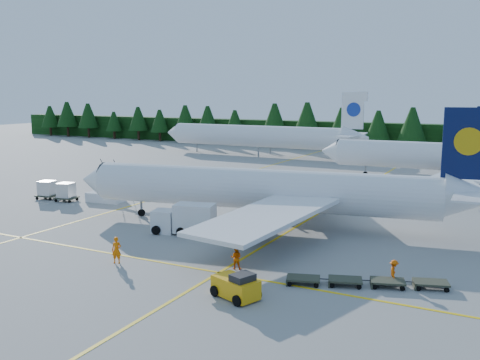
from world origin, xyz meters
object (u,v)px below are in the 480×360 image
at_px(airliner_red, 452,157).
at_px(service_truck, 184,219).
at_px(airliner_navy, 252,190).
at_px(baggage_tug, 237,286).
at_px(airstairs, 107,194).

height_order(airliner_red, service_truck, airliner_red).
xyz_separation_m(airliner_navy, service_truck, (-3.99, -5.84, -2.06)).
bearing_deg(service_truck, baggage_tug, -59.37).
bearing_deg(airstairs, baggage_tug, -42.23).
distance_m(airliner_red, baggage_tug, 53.45).
distance_m(airliner_navy, baggage_tug, 19.01).
height_order(airliner_navy, airstairs, airliner_navy).
bearing_deg(baggage_tug, service_truck, 155.53).
relative_size(airstairs, baggage_tug, 1.80).
distance_m(service_truck, baggage_tug, 16.19).
relative_size(airliner_red, service_truck, 6.68).
height_order(airliner_navy, service_truck, airliner_navy).
bearing_deg(baggage_tug, airliner_navy, 133.87).
xyz_separation_m(airliner_navy, airliner_red, (14.08, 35.66, 0.08)).
relative_size(airliner_red, airstairs, 6.65).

